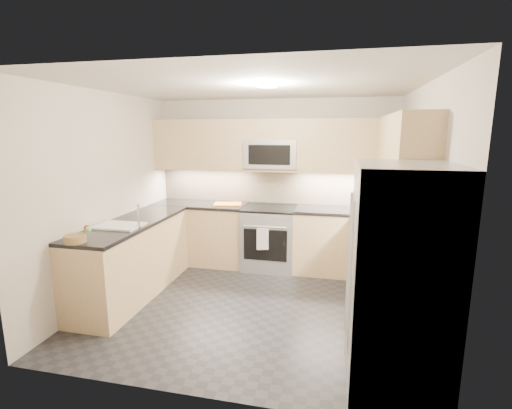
% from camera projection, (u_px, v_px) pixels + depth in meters
% --- Properties ---
extents(floor, '(3.60, 3.20, 0.00)m').
position_uv_depth(floor, '(250.00, 305.00, 4.41)').
color(floor, black).
rests_on(floor, ground).
extents(ceiling, '(3.60, 3.20, 0.02)m').
position_uv_depth(ceiling, '(249.00, 86.00, 3.92)').
color(ceiling, beige).
rests_on(ceiling, wall_back).
extents(wall_back, '(3.60, 0.02, 2.50)m').
position_uv_depth(wall_back, '(274.00, 183.00, 5.70)').
color(wall_back, '#BEB3A5').
rests_on(wall_back, floor).
extents(wall_front, '(3.60, 0.02, 2.50)m').
position_uv_depth(wall_front, '(196.00, 243.00, 2.63)').
color(wall_front, '#BEB3A5').
rests_on(wall_front, floor).
extents(wall_left, '(0.02, 3.20, 2.50)m').
position_uv_depth(wall_left, '(107.00, 196.00, 4.55)').
color(wall_left, '#BEB3A5').
rests_on(wall_left, floor).
extents(wall_right, '(0.02, 3.20, 2.50)m').
position_uv_depth(wall_right, '(420.00, 209.00, 3.78)').
color(wall_right, '#BEB3A5').
rests_on(wall_right, floor).
extents(base_cab_back_left, '(1.42, 0.60, 0.90)m').
position_uv_depth(base_cab_back_left, '(201.00, 234.00, 5.80)').
color(base_cab_back_left, tan).
rests_on(base_cab_back_left, floor).
extents(base_cab_back_right, '(1.42, 0.60, 0.90)m').
position_uv_depth(base_cab_back_right, '(344.00, 243.00, 5.33)').
color(base_cab_back_right, tan).
rests_on(base_cab_back_right, floor).
extents(base_cab_right, '(0.60, 1.70, 0.90)m').
position_uv_depth(base_cab_right, '(383.00, 275.00, 4.14)').
color(base_cab_right, tan).
rests_on(base_cab_right, floor).
extents(base_cab_peninsula, '(0.60, 2.00, 0.90)m').
position_uv_depth(base_cab_peninsula, '(133.00, 259.00, 4.64)').
color(base_cab_peninsula, tan).
rests_on(base_cab_peninsula, floor).
extents(countertop_back_left, '(1.42, 0.63, 0.04)m').
position_uv_depth(countertop_back_left, '(200.00, 204.00, 5.70)').
color(countertop_back_left, black).
rests_on(countertop_back_left, base_cab_back_left).
extents(countertop_back_right, '(1.42, 0.63, 0.04)m').
position_uv_depth(countertop_back_right, '(346.00, 211.00, 5.24)').
color(countertop_back_right, black).
rests_on(countertop_back_right, base_cab_back_right).
extents(countertop_right, '(0.63, 1.70, 0.04)m').
position_uv_depth(countertop_right, '(386.00, 234.00, 4.05)').
color(countertop_right, black).
rests_on(countertop_right, base_cab_right).
extents(countertop_peninsula, '(0.63, 2.00, 0.04)m').
position_uv_depth(countertop_peninsula, '(131.00, 223.00, 4.55)').
color(countertop_peninsula, black).
rests_on(countertop_peninsula, base_cab_peninsula).
extents(upper_cab_back, '(3.60, 0.35, 0.75)m').
position_uv_depth(upper_cab_back, '(272.00, 145.00, 5.42)').
color(upper_cab_back, tan).
rests_on(upper_cab_back, wall_back).
extents(upper_cab_right, '(0.35, 1.95, 0.75)m').
position_uv_depth(upper_cab_right, '(402.00, 151.00, 3.97)').
color(upper_cab_right, tan).
rests_on(upper_cab_right, wall_right).
extents(backsplash_back, '(3.60, 0.01, 0.51)m').
position_uv_depth(backsplash_back, '(274.00, 186.00, 5.70)').
color(backsplash_back, tan).
rests_on(backsplash_back, wall_back).
extents(backsplash_right, '(0.01, 2.30, 0.51)m').
position_uv_depth(backsplash_right, '(411.00, 206.00, 4.22)').
color(backsplash_right, tan).
rests_on(backsplash_right, wall_right).
extents(gas_range, '(0.76, 0.65, 0.91)m').
position_uv_depth(gas_range, '(269.00, 238.00, 5.54)').
color(gas_range, '#9EA2A6').
rests_on(gas_range, floor).
extents(range_cooktop, '(0.76, 0.65, 0.03)m').
position_uv_depth(range_cooktop, '(270.00, 208.00, 5.45)').
color(range_cooktop, black).
rests_on(range_cooktop, gas_range).
extents(oven_door_glass, '(0.62, 0.02, 0.45)m').
position_uv_depth(oven_door_glass, '(265.00, 245.00, 5.22)').
color(oven_door_glass, black).
rests_on(oven_door_glass, gas_range).
extents(oven_handle, '(0.60, 0.02, 0.02)m').
position_uv_depth(oven_handle, '(265.00, 227.00, 5.15)').
color(oven_handle, '#B2B5BA').
rests_on(oven_handle, gas_range).
extents(microwave, '(0.76, 0.40, 0.40)m').
position_uv_depth(microwave, '(272.00, 154.00, 5.42)').
color(microwave, '#A7A9AF').
rests_on(microwave, upper_cab_back).
extents(microwave_door, '(0.60, 0.01, 0.28)m').
position_uv_depth(microwave_door, '(269.00, 155.00, 5.22)').
color(microwave_door, black).
rests_on(microwave_door, microwave).
extents(refrigerator, '(0.70, 0.90, 1.80)m').
position_uv_depth(refrigerator, '(399.00, 282.00, 2.82)').
color(refrigerator, '#A8ABB0').
rests_on(refrigerator, floor).
extents(fridge_handle_left, '(0.02, 0.02, 1.20)m').
position_uv_depth(fridge_handle_left, '(350.00, 281.00, 2.72)').
color(fridge_handle_left, '#B2B5BA').
rests_on(fridge_handle_left, refrigerator).
extents(fridge_handle_right, '(0.02, 0.02, 1.20)m').
position_uv_depth(fridge_handle_right, '(349.00, 264.00, 3.06)').
color(fridge_handle_right, '#B2B5BA').
rests_on(fridge_handle_right, refrigerator).
extents(sink_basin, '(0.52, 0.38, 0.16)m').
position_uv_depth(sink_basin, '(119.00, 232.00, 4.32)').
color(sink_basin, white).
rests_on(sink_basin, base_cab_peninsula).
extents(faucet, '(0.03, 0.03, 0.28)m').
position_uv_depth(faucet, '(139.00, 216.00, 4.22)').
color(faucet, silver).
rests_on(faucet, countertop_peninsula).
extents(utensil_bowl, '(0.31, 0.31, 0.15)m').
position_uv_depth(utensil_bowl, '(379.00, 207.00, 5.02)').
color(utensil_bowl, '#64A245').
rests_on(utensil_bowl, countertop_back_right).
extents(cutting_board, '(0.46, 0.36, 0.01)m').
position_uv_depth(cutting_board, '(228.00, 204.00, 5.61)').
color(cutting_board, orange).
rests_on(cutting_board, countertop_back_left).
extents(fruit_basket, '(0.22, 0.22, 0.08)m').
position_uv_depth(fruit_basket, '(75.00, 239.00, 3.68)').
color(fruit_basket, olive).
rests_on(fruit_basket, countertop_peninsula).
extents(fruit_apple, '(0.06, 0.06, 0.06)m').
position_uv_depth(fruit_apple, '(87.00, 228.00, 3.80)').
color(fruit_apple, '#AE1D13').
rests_on(fruit_apple, fruit_basket).
extents(fruit_pear, '(0.06, 0.06, 0.06)m').
position_uv_depth(fruit_pear, '(88.00, 230.00, 3.73)').
color(fruit_pear, '#58BA4F').
rests_on(fruit_pear, fruit_basket).
extents(dish_towel_check, '(0.16, 0.06, 0.31)m').
position_uv_depth(dish_towel_check, '(263.00, 239.00, 5.17)').
color(dish_towel_check, silver).
rests_on(dish_towel_check, oven_handle).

